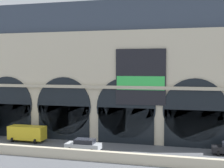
{
  "coord_description": "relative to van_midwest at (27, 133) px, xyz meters",
  "views": [
    {
      "loc": [
        14.89,
        -39.55,
        10.58
      ],
      "look_at": [
        2.65,
        5.0,
        8.19
      ],
      "focal_mm": 53.68,
      "sensor_mm": 36.0,
      "label": 1
    }
  ],
  "objects": [
    {
      "name": "van_midwest",
      "position": [
        0.0,
        0.0,
        0.0
      ],
      "size": [
        5.2,
        2.48,
        2.2
      ],
      "color": "gold",
      "rests_on": "ground"
    },
    {
      "name": "ground_plane",
      "position": [
        9.1,
        -2.43,
        -1.25
      ],
      "size": [
        200.0,
        200.0,
        0.0
      ],
      "primitive_type": "plane",
      "color": "#54565B"
    },
    {
      "name": "quay_parapet_wall",
      "position": [
        9.1,
        -6.68,
        -0.67
      ],
      "size": [
        90.0,
        0.7,
        1.15
      ],
      "primitive_type": "cube",
      "color": "beige",
      "rests_on": "ground"
    },
    {
      "name": "car_center",
      "position": [
        9.6,
        -2.99,
        -0.44
      ],
      "size": [
        4.4,
        2.22,
        1.55
      ],
      "color": "#ADB2B7",
      "rests_on": "ground"
    },
    {
      "name": "station_building",
      "position": [
        9.15,
        5.02,
        8.4
      ],
      "size": [
        47.92,
        5.31,
        19.93
      ],
      "color": "beige",
      "rests_on": "ground"
    }
  ]
}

